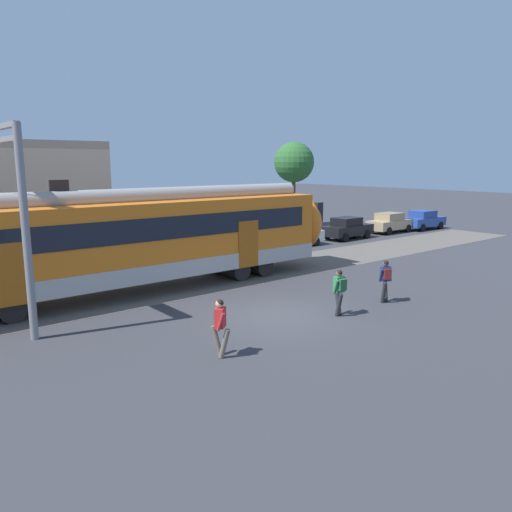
{
  "coord_description": "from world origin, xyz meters",
  "views": [
    {
      "loc": [
        -11.37,
        -12.74,
        5.36
      ],
      "look_at": [
        1.25,
        2.75,
        1.6
      ],
      "focal_mm": 35.0,
      "sensor_mm": 36.0,
      "label": 1
    }
  ],
  "objects_px": {
    "parked_car_blue": "(423,220)",
    "parked_car_tan": "(390,223)",
    "pedestrian_navy": "(386,278)",
    "pedestrian_green": "(339,289)",
    "pedestrian_red": "(220,324)",
    "parked_car_white": "(293,234)",
    "parked_car_black": "(347,228)"
  },
  "relations": [
    {
      "from": "parked_car_blue",
      "to": "parked_car_tan",
      "type": "bearing_deg",
      "value": 171.79
    },
    {
      "from": "pedestrian_navy",
      "to": "pedestrian_green",
      "type": "bearing_deg",
      "value": -179.61
    },
    {
      "from": "pedestrian_red",
      "to": "parked_car_white",
      "type": "bearing_deg",
      "value": 40.54
    },
    {
      "from": "parked_car_white",
      "to": "parked_car_black",
      "type": "distance_m",
      "value": 5.21
    },
    {
      "from": "parked_car_white",
      "to": "parked_car_tan",
      "type": "distance_m",
      "value": 10.26
    },
    {
      "from": "pedestrian_green",
      "to": "parked_car_black",
      "type": "xyz_separation_m",
      "value": [
        14.17,
        11.77,
        -0.21
      ]
    },
    {
      "from": "parked_car_tan",
      "to": "parked_car_black",
      "type": "bearing_deg",
      "value": -179.5
    },
    {
      "from": "pedestrian_navy",
      "to": "parked_car_blue",
      "type": "height_order",
      "value": "pedestrian_navy"
    },
    {
      "from": "pedestrian_navy",
      "to": "parked_car_black",
      "type": "distance_m",
      "value": 16.45
    },
    {
      "from": "pedestrian_red",
      "to": "parked_car_white",
      "type": "relative_size",
      "value": 0.41
    },
    {
      "from": "pedestrian_navy",
      "to": "parked_car_tan",
      "type": "bearing_deg",
      "value": 35.48
    },
    {
      "from": "pedestrian_green",
      "to": "pedestrian_navy",
      "type": "distance_m",
      "value": 2.67
    },
    {
      "from": "pedestrian_red",
      "to": "pedestrian_navy",
      "type": "height_order",
      "value": "same"
    },
    {
      "from": "parked_car_black",
      "to": "parked_car_blue",
      "type": "distance_m",
      "value": 8.76
    },
    {
      "from": "pedestrian_green",
      "to": "pedestrian_navy",
      "type": "xyz_separation_m",
      "value": [
        2.67,
        0.02,
        0.0
      ]
    },
    {
      "from": "pedestrian_navy",
      "to": "parked_car_black",
      "type": "xyz_separation_m",
      "value": [
        11.5,
        11.76,
        -0.21
      ]
    },
    {
      "from": "pedestrian_red",
      "to": "pedestrian_navy",
      "type": "distance_m",
      "value": 8.14
    },
    {
      "from": "pedestrian_navy",
      "to": "parked_car_blue",
      "type": "distance_m",
      "value": 23.17
    },
    {
      "from": "pedestrian_green",
      "to": "pedestrian_red",
      "type": "bearing_deg",
      "value": -175.03
    },
    {
      "from": "parked_car_blue",
      "to": "pedestrian_green",
      "type": "bearing_deg",
      "value": -153.79
    },
    {
      "from": "pedestrian_red",
      "to": "parked_car_tan",
      "type": "bearing_deg",
      "value": 26.48
    },
    {
      "from": "pedestrian_navy",
      "to": "parked_car_tan",
      "type": "relative_size",
      "value": 0.42
    },
    {
      "from": "pedestrian_red",
      "to": "parked_car_blue",
      "type": "distance_m",
      "value": 30.72
    },
    {
      "from": "pedestrian_red",
      "to": "parked_car_tan",
      "type": "height_order",
      "value": "pedestrian_red"
    },
    {
      "from": "pedestrian_navy",
      "to": "parked_car_white",
      "type": "height_order",
      "value": "pedestrian_navy"
    },
    {
      "from": "parked_car_white",
      "to": "parked_car_black",
      "type": "bearing_deg",
      "value": -0.95
    },
    {
      "from": "pedestrian_navy",
      "to": "parked_car_blue",
      "type": "xyz_separation_m",
      "value": [
        20.25,
        11.27,
        -0.21
      ]
    },
    {
      "from": "parked_car_white",
      "to": "parked_car_tan",
      "type": "height_order",
      "value": "same"
    },
    {
      "from": "pedestrian_red",
      "to": "parked_car_blue",
      "type": "bearing_deg",
      "value": 22.51
    },
    {
      "from": "pedestrian_green",
      "to": "parked_car_black",
      "type": "distance_m",
      "value": 18.42
    },
    {
      "from": "parked_car_black",
      "to": "parked_car_tan",
      "type": "distance_m",
      "value": 5.05
    },
    {
      "from": "parked_car_black",
      "to": "parked_car_blue",
      "type": "height_order",
      "value": "same"
    }
  ]
}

